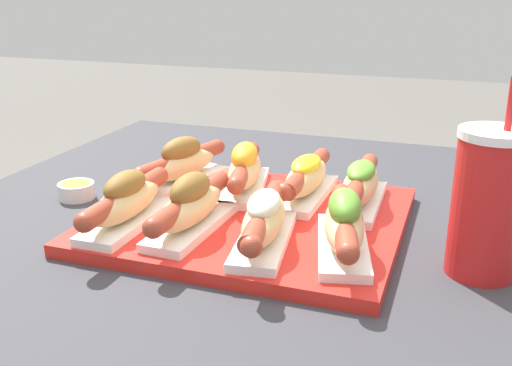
{
  "coord_description": "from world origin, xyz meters",
  "views": [
    {
      "loc": [
        0.22,
        -0.76,
        1.04
      ],
      "look_at": [
        -0.05,
        0.01,
        0.76
      ],
      "focal_mm": 42.0,
      "sensor_mm": 36.0,
      "label": 1
    }
  ],
  "objects_px": {
    "hot_dog_0": "(126,201)",
    "hot_dog_7": "(360,185)",
    "hot_dog_4": "(182,163)",
    "hot_dog_6": "(306,178)",
    "hot_dog_1": "(191,206)",
    "hot_dog_2": "(267,220)",
    "hot_dog_5": "(245,170)",
    "drink_cup": "(488,203)",
    "serving_tray": "(251,219)",
    "sauce_bowl": "(77,190)",
    "hot_dog_3": "(344,224)"
  },
  "relations": [
    {
      "from": "hot_dog_6",
      "to": "drink_cup",
      "type": "height_order",
      "value": "drink_cup"
    },
    {
      "from": "hot_dog_6",
      "to": "drink_cup",
      "type": "xyz_separation_m",
      "value": [
        0.25,
        -0.13,
        0.04
      ]
    },
    {
      "from": "hot_dog_6",
      "to": "sauce_bowl",
      "type": "distance_m",
      "value": 0.37
    },
    {
      "from": "hot_dog_2",
      "to": "hot_dog_3",
      "type": "bearing_deg",
      "value": 10.51
    },
    {
      "from": "serving_tray",
      "to": "hot_dog_5",
      "type": "relative_size",
      "value": 1.99
    },
    {
      "from": "hot_dog_4",
      "to": "hot_dog_7",
      "type": "relative_size",
      "value": 0.97
    },
    {
      "from": "serving_tray",
      "to": "hot_dog_3",
      "type": "height_order",
      "value": "hot_dog_3"
    },
    {
      "from": "serving_tray",
      "to": "hot_dog_7",
      "type": "bearing_deg",
      "value": 30.23
    },
    {
      "from": "hot_dog_6",
      "to": "hot_dog_7",
      "type": "xyz_separation_m",
      "value": [
        0.08,
        -0.01,
        0.0
      ]
    },
    {
      "from": "hot_dog_6",
      "to": "sauce_bowl",
      "type": "height_order",
      "value": "hot_dog_6"
    },
    {
      "from": "hot_dog_6",
      "to": "hot_dog_5",
      "type": "bearing_deg",
      "value": -179.93
    },
    {
      "from": "serving_tray",
      "to": "hot_dog_6",
      "type": "distance_m",
      "value": 0.11
    },
    {
      "from": "hot_dog_0",
      "to": "drink_cup",
      "type": "bearing_deg",
      "value": 6.27
    },
    {
      "from": "hot_dog_3",
      "to": "hot_dog_5",
      "type": "bearing_deg",
      "value": 139.48
    },
    {
      "from": "hot_dog_2",
      "to": "hot_dog_5",
      "type": "bearing_deg",
      "value": 118.37
    },
    {
      "from": "hot_dog_2",
      "to": "drink_cup",
      "type": "distance_m",
      "value": 0.26
    },
    {
      "from": "hot_dog_0",
      "to": "sauce_bowl",
      "type": "height_order",
      "value": "hot_dog_0"
    },
    {
      "from": "hot_dog_3",
      "to": "hot_dog_6",
      "type": "bearing_deg",
      "value": 119.35
    },
    {
      "from": "hot_dog_0",
      "to": "hot_dog_7",
      "type": "xyz_separation_m",
      "value": [
        0.29,
        0.18,
        -0.0
      ]
    },
    {
      "from": "hot_dog_1",
      "to": "hot_dog_4",
      "type": "bearing_deg",
      "value": 119.87
    },
    {
      "from": "hot_dog_7",
      "to": "hot_dog_4",
      "type": "bearing_deg",
      "value": 179.4
    },
    {
      "from": "hot_dog_0",
      "to": "hot_dog_5",
      "type": "xyz_separation_m",
      "value": [
        0.1,
        0.18,
        0.0
      ]
    },
    {
      "from": "serving_tray",
      "to": "hot_dog_3",
      "type": "bearing_deg",
      "value": -26.91
    },
    {
      "from": "hot_dog_5",
      "to": "hot_dog_7",
      "type": "bearing_deg",
      "value": -2.21
    },
    {
      "from": "hot_dog_3",
      "to": "serving_tray",
      "type": "bearing_deg",
      "value": 153.09
    },
    {
      "from": "hot_dog_4",
      "to": "hot_dog_5",
      "type": "height_order",
      "value": "hot_dog_4"
    },
    {
      "from": "hot_dog_6",
      "to": "sauce_bowl",
      "type": "xyz_separation_m",
      "value": [
        -0.36,
        -0.08,
        -0.04
      ]
    },
    {
      "from": "hot_dog_4",
      "to": "sauce_bowl",
      "type": "distance_m",
      "value": 0.17
    },
    {
      "from": "hot_dog_1",
      "to": "hot_dog_2",
      "type": "xyz_separation_m",
      "value": [
        0.11,
        -0.01,
        -0.0
      ]
    },
    {
      "from": "hot_dog_5",
      "to": "hot_dog_6",
      "type": "bearing_deg",
      "value": 0.07
    },
    {
      "from": "hot_dog_0",
      "to": "drink_cup",
      "type": "distance_m",
      "value": 0.46
    },
    {
      "from": "serving_tray",
      "to": "hot_dog_0",
      "type": "height_order",
      "value": "hot_dog_0"
    },
    {
      "from": "hot_dog_2",
      "to": "hot_dog_3",
      "type": "xyz_separation_m",
      "value": [
        0.09,
        0.02,
        0.0
      ]
    },
    {
      "from": "hot_dog_7",
      "to": "sauce_bowl",
      "type": "height_order",
      "value": "hot_dog_7"
    },
    {
      "from": "hot_dog_2",
      "to": "hot_dog_7",
      "type": "distance_m",
      "value": 0.19
    },
    {
      "from": "hot_dog_4",
      "to": "hot_dog_6",
      "type": "distance_m",
      "value": 0.21
    },
    {
      "from": "hot_dog_4",
      "to": "hot_dog_2",
      "type": "bearing_deg",
      "value": -40.84
    },
    {
      "from": "hot_dog_4",
      "to": "hot_dog_6",
      "type": "relative_size",
      "value": 0.97
    },
    {
      "from": "hot_dog_0",
      "to": "hot_dog_3",
      "type": "height_order",
      "value": "hot_dog_3"
    },
    {
      "from": "hot_dog_0",
      "to": "hot_dog_1",
      "type": "distance_m",
      "value": 0.09
    },
    {
      "from": "serving_tray",
      "to": "drink_cup",
      "type": "xyz_separation_m",
      "value": [
        0.31,
        -0.05,
        0.08
      ]
    },
    {
      "from": "hot_dog_5",
      "to": "drink_cup",
      "type": "xyz_separation_m",
      "value": [
        0.35,
        -0.13,
        0.04
      ]
    },
    {
      "from": "hot_dog_6",
      "to": "hot_dog_7",
      "type": "relative_size",
      "value": 1.0
    },
    {
      "from": "serving_tray",
      "to": "hot_dog_1",
      "type": "bearing_deg",
      "value": -123.51
    },
    {
      "from": "hot_dog_0",
      "to": "hot_dog_3",
      "type": "xyz_separation_m",
      "value": [
        0.29,
        0.02,
        0.0
      ]
    },
    {
      "from": "hot_dog_5",
      "to": "drink_cup",
      "type": "bearing_deg",
      "value": -20.79
    },
    {
      "from": "hot_dog_0",
      "to": "hot_dog_3",
      "type": "distance_m",
      "value": 0.29
    },
    {
      "from": "hot_dog_4",
      "to": "hot_dog_7",
      "type": "xyz_separation_m",
      "value": [
        0.29,
        -0.0,
        -0.0
      ]
    },
    {
      "from": "hot_dog_3",
      "to": "sauce_bowl",
      "type": "height_order",
      "value": "hot_dog_3"
    },
    {
      "from": "hot_dog_1",
      "to": "hot_dog_4",
      "type": "distance_m",
      "value": 0.19
    }
  ]
}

